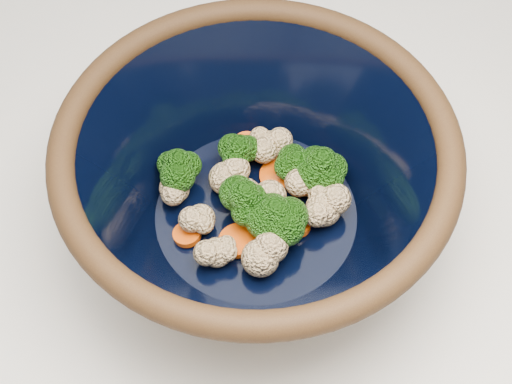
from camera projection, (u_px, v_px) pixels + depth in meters
name	position (u px, v px, depth m)	size (l,w,h in m)	color
counter	(214.00, 372.00, 1.05)	(1.20, 1.20, 0.90)	white
mixing_bowl	(256.00, 183.00, 0.60)	(0.37, 0.37, 0.14)	black
vegetable_pile	(262.00, 192.00, 0.62)	(0.16, 0.15, 0.06)	#608442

